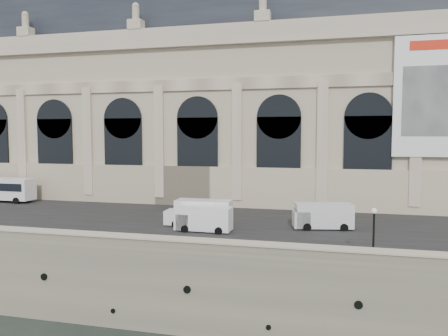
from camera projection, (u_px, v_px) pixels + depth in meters
The scene contains 9 objects.
ground at pixel (162, 334), 32.65m from camera, with size 260.00×260.00×0.00m, color black.
quay at pixel (249, 213), 66.30m from camera, with size 160.00×70.00×6.00m, color gray.
street at pixel (212, 219), 45.74m from camera, with size 160.00×24.00×0.06m, color #2D2D2D.
parapet at pixel (164, 245), 32.73m from camera, with size 160.00×1.40×1.21m.
museum at pixel (203, 101), 62.45m from camera, with size 69.00×18.70×29.10m.
van_b at pixel (201, 219), 40.09m from camera, with size 5.17×2.20×2.29m.
van_c at pixel (320, 216), 41.09m from camera, with size 5.79×3.13×2.44m.
box_truck at pixel (200, 213), 42.22m from camera, with size 6.50×2.43×2.60m.
lamp_right at pixel (374, 235), 30.43m from camera, with size 0.39×0.39×3.81m.
Camera 1 is at (12.08, -29.58, 14.88)m, focal length 35.00 mm.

